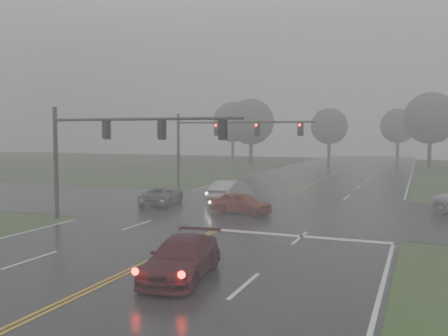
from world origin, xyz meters
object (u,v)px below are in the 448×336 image
at_px(sedan_red, 241,214).
at_px(car_grey, 162,205).
at_px(sedan_silver, 231,201).
at_px(signal_gantry_near, 108,141).
at_px(signal_gantry_far, 218,136).
at_px(sedan_maroon, 182,278).

relative_size(sedan_red, car_grey, 0.85).
xyz_separation_m(sedan_silver, signal_gantry_near, (-3.40, -10.46, 4.62)).
xyz_separation_m(signal_gantry_near, signal_gantry_far, (0.16, 15.91, 0.11)).
bearing_deg(sedan_red, sedan_silver, 39.86).
distance_m(sedan_silver, signal_gantry_far, 7.91).
distance_m(sedan_maroon, signal_gantry_far, 26.07).
bearing_deg(sedan_maroon, signal_gantry_far, 101.49).
distance_m(sedan_silver, signal_gantry_near, 11.93).
relative_size(sedan_maroon, signal_gantry_far, 0.39).
relative_size(sedan_red, signal_gantry_near, 0.33).
bearing_deg(car_grey, sedan_maroon, 109.73).
relative_size(sedan_silver, signal_gantry_far, 0.38).
bearing_deg(sedan_silver, signal_gantry_near, 75.60).
height_order(car_grey, signal_gantry_far, signal_gantry_far).
relative_size(sedan_maroon, signal_gantry_near, 0.40).
height_order(sedan_red, sedan_silver, sedan_silver).
distance_m(car_grey, signal_gantry_far, 10.00).
xyz_separation_m(sedan_maroon, sedan_red, (-2.69, 13.65, 0.00)).
height_order(sedan_red, car_grey, sedan_red).
distance_m(sedan_maroon, signal_gantry_near, 12.86).
relative_size(sedan_silver, car_grey, 1.01).
xyz_separation_m(sedan_maroon, car_grey, (-9.22, 15.38, 0.00)).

